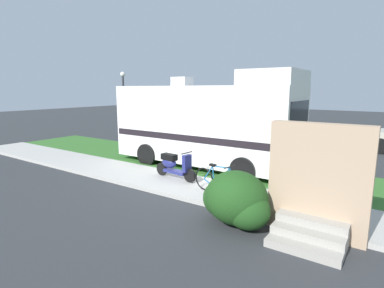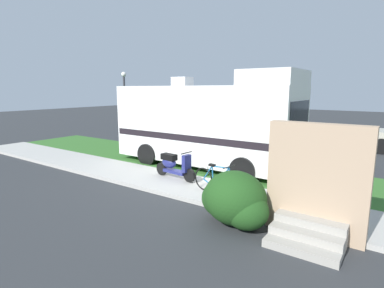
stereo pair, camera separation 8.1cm
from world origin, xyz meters
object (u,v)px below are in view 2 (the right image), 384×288
(motorhome_rv, at_px, (207,123))
(street_lamp_post, at_px, (125,100))
(bicycle, at_px, (217,181))
(scooter, at_px, (174,165))
(pickup_truck_near, at_px, (241,130))
(bottle_green, at_px, (332,213))

(motorhome_rv, distance_m, street_lamp_post, 7.37)
(motorhome_rv, distance_m, bicycle, 3.75)
(scooter, relative_size, pickup_truck_near, 0.30)
(scooter, bearing_deg, pickup_truck_near, 96.41)
(motorhome_rv, relative_size, scooter, 4.23)
(scooter, distance_m, bicycle, 2.06)
(motorhome_rv, relative_size, pickup_truck_near, 1.28)
(scooter, relative_size, street_lamp_post, 0.42)
(bottle_green, bearing_deg, motorhome_rv, 152.26)
(motorhome_rv, height_order, bicycle, motorhome_rv)
(bicycle, bearing_deg, scooter, 164.82)
(scooter, bearing_deg, street_lamp_post, 147.72)
(scooter, distance_m, street_lamp_post, 8.63)
(pickup_truck_near, bearing_deg, bicycle, -69.11)
(motorhome_rv, bearing_deg, bicycle, -53.23)
(bicycle, distance_m, pickup_truck_near, 7.66)
(scooter, relative_size, bottle_green, 6.19)
(motorhome_rv, height_order, bottle_green, motorhome_rv)
(bottle_green, bearing_deg, pickup_truck_near, 129.33)
(street_lamp_post, bearing_deg, bicycle, -28.95)
(bicycle, bearing_deg, pickup_truck_near, 110.89)
(bottle_green, bearing_deg, bicycle, -177.61)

